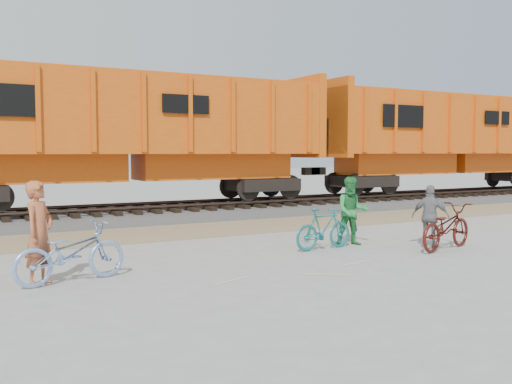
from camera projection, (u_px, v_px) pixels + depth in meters
ground at (259, 267)px, 11.38m from camera, size 120.00×120.00×0.00m
gravel_strip at (164, 233)px, 16.17m from camera, size 120.00×3.00×0.02m
ballast_bed at (128, 216)px, 19.21m from camera, size 120.00×4.00×0.30m
track at (128, 206)px, 19.19m from camera, size 120.00×2.60×0.24m
hopper_car_center at (129, 131)px, 19.05m from camera, size 14.00×3.13×4.65m
hopper_car_right at (447, 137)px, 26.33m from camera, size 14.00×3.13×4.65m
bicycle_blue at (71, 253)px, 10.03m from camera, size 2.13×1.11×1.06m
bicycle_teal at (324, 229)px, 13.42m from camera, size 1.66×0.58×0.98m
bicycle_maroon at (446, 227)px, 13.40m from camera, size 2.18×1.21×1.08m
person_solo at (39, 233)px, 9.85m from camera, size 0.76×0.78×1.81m
person_man at (352, 211)px, 14.05m from camera, size 1.03×0.95×1.69m
person_woman at (430, 216)px, 13.68m from camera, size 0.80×0.94×1.51m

